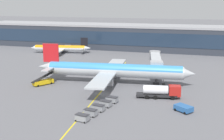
{
  "coord_description": "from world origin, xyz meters",
  "views": [
    {
      "loc": [
        23.97,
        -70.44,
        23.42
      ],
      "look_at": [
        0.08,
        8.38,
        4.5
      ],
      "focal_mm": 48.07,
      "sensor_mm": 36.0,
      "label": 1
    }
  ],
  "objects_px": {
    "baggage_cart_2": "(98,108)",
    "baggage_cart_4": "(112,99)",
    "main_airliner": "(113,70)",
    "baggage_cart_0": "(82,118)",
    "fuel_tanker": "(161,91)",
    "baggage_cart_1": "(91,112)",
    "baggage_cart_3": "(105,103)",
    "pushback_tug": "(184,108)",
    "belt_loader": "(43,82)",
    "commuter_jet_far": "(61,48)"
  },
  "relations": [
    {
      "from": "pushback_tug",
      "to": "baggage_cart_4",
      "type": "bearing_deg",
      "value": 175.5
    },
    {
      "from": "baggage_cart_3",
      "to": "commuter_jet_far",
      "type": "distance_m",
      "value": 75.67
    },
    {
      "from": "main_airliner",
      "to": "baggage_cart_0",
      "type": "height_order",
      "value": "main_airliner"
    },
    {
      "from": "pushback_tug",
      "to": "commuter_jet_far",
      "type": "relative_size",
      "value": 0.16
    },
    {
      "from": "main_airliner",
      "to": "baggage_cart_3",
      "type": "relative_size",
      "value": 15.95
    },
    {
      "from": "pushback_tug",
      "to": "baggage_cart_0",
      "type": "bearing_deg",
      "value": -149.47
    },
    {
      "from": "belt_loader",
      "to": "commuter_jet_far",
      "type": "xyz_separation_m",
      "value": [
        -19.52,
        50.55,
        1.39
      ]
    },
    {
      "from": "fuel_tanker",
      "to": "baggage_cart_0",
      "type": "height_order",
      "value": "fuel_tanker"
    },
    {
      "from": "fuel_tanker",
      "to": "baggage_cart_4",
      "type": "relative_size",
      "value": 3.83
    },
    {
      "from": "baggage_cart_0",
      "to": "baggage_cart_2",
      "type": "distance_m",
      "value": 6.4
    },
    {
      "from": "belt_loader",
      "to": "commuter_jet_far",
      "type": "relative_size",
      "value": 0.23
    },
    {
      "from": "baggage_cart_1",
      "to": "baggage_cart_3",
      "type": "distance_m",
      "value": 6.4
    },
    {
      "from": "baggage_cart_0",
      "to": "baggage_cart_3",
      "type": "height_order",
      "value": "same"
    },
    {
      "from": "belt_loader",
      "to": "baggage_cart_2",
      "type": "bearing_deg",
      "value": -34.66
    },
    {
      "from": "main_airliner",
      "to": "baggage_cart_1",
      "type": "xyz_separation_m",
      "value": [
        2.71,
        -25.65,
        -3.22
      ]
    },
    {
      "from": "baggage_cart_1",
      "to": "belt_loader",
      "type": "bearing_deg",
      "value": 139.42
    },
    {
      "from": "baggage_cart_0",
      "to": "baggage_cart_4",
      "type": "bearing_deg",
      "value": 79.09
    },
    {
      "from": "belt_loader",
      "to": "baggage_cart_1",
      "type": "xyz_separation_m",
      "value": [
        21.56,
        -18.47,
        -0.21
      ]
    },
    {
      "from": "pushback_tug",
      "to": "baggage_cart_3",
      "type": "bearing_deg",
      "value": -173.95
    },
    {
      "from": "fuel_tanker",
      "to": "baggage_cart_2",
      "type": "relative_size",
      "value": 3.83
    },
    {
      "from": "pushback_tug",
      "to": "baggage_cart_1",
      "type": "relative_size",
      "value": 1.53
    },
    {
      "from": "belt_loader",
      "to": "fuel_tanker",
      "type": "bearing_deg",
      "value": -3.74
    },
    {
      "from": "baggage_cart_0",
      "to": "fuel_tanker",
      "type": "bearing_deg",
      "value": 55.9
    },
    {
      "from": "baggage_cart_1",
      "to": "commuter_jet_far",
      "type": "distance_m",
      "value": 80.33
    },
    {
      "from": "baggage_cart_2",
      "to": "baggage_cart_4",
      "type": "relative_size",
      "value": 1.0
    },
    {
      "from": "main_airliner",
      "to": "baggage_cart_2",
      "type": "xyz_separation_m",
      "value": [
        3.32,
        -22.51,
        -3.22
      ]
    },
    {
      "from": "baggage_cart_0",
      "to": "commuter_jet_far",
      "type": "bearing_deg",
      "value": 119.29
    },
    {
      "from": "baggage_cart_4",
      "to": "pushback_tug",
      "type": "bearing_deg",
      "value": -4.5
    },
    {
      "from": "main_airliner",
      "to": "baggage_cart_1",
      "type": "height_order",
      "value": "main_airliner"
    },
    {
      "from": "fuel_tanker",
      "to": "main_airliner",
      "type": "bearing_deg",
      "value": 148.27
    },
    {
      "from": "main_airliner",
      "to": "fuel_tanker",
      "type": "relative_size",
      "value": 4.17
    },
    {
      "from": "baggage_cart_2",
      "to": "baggage_cart_0",
      "type": "bearing_deg",
      "value": -100.91
    },
    {
      "from": "baggage_cart_3",
      "to": "commuter_jet_far",
      "type": "height_order",
      "value": "commuter_jet_far"
    },
    {
      "from": "baggage_cart_0",
      "to": "baggage_cart_2",
      "type": "xyz_separation_m",
      "value": [
        1.21,
        6.28,
        0.0
      ]
    },
    {
      "from": "baggage_cart_0",
      "to": "baggage_cart_3",
      "type": "xyz_separation_m",
      "value": [
        1.82,
        9.43,
        0.0
      ]
    },
    {
      "from": "baggage_cart_2",
      "to": "baggage_cart_4",
      "type": "distance_m",
      "value": 6.4
    },
    {
      "from": "fuel_tanker",
      "to": "baggage_cart_1",
      "type": "height_order",
      "value": "fuel_tanker"
    },
    {
      "from": "pushback_tug",
      "to": "baggage_cart_1",
      "type": "xyz_separation_m",
      "value": [
        -18.48,
        -8.11,
        -0.07
      ]
    },
    {
      "from": "baggage_cart_2",
      "to": "baggage_cart_4",
      "type": "height_order",
      "value": "same"
    },
    {
      "from": "pushback_tug",
      "to": "baggage_cart_4",
      "type": "xyz_separation_m",
      "value": [
        -16.67,
        1.31,
        -0.07
      ]
    },
    {
      "from": "baggage_cart_1",
      "to": "fuel_tanker",
      "type": "bearing_deg",
      "value": 52.38
    },
    {
      "from": "baggage_cart_4",
      "to": "baggage_cart_3",
      "type": "bearing_deg",
      "value": -100.91
    },
    {
      "from": "fuel_tanker",
      "to": "belt_loader",
      "type": "relative_size",
      "value": 1.69
    },
    {
      "from": "fuel_tanker",
      "to": "baggage_cart_3",
      "type": "distance_m",
      "value": 15.09
    },
    {
      "from": "baggage_cart_0",
      "to": "baggage_cart_1",
      "type": "xyz_separation_m",
      "value": [
        0.61,
        3.14,
        0.0
      ]
    },
    {
      "from": "pushback_tug",
      "to": "baggage_cart_4",
      "type": "relative_size",
      "value": 1.53
    },
    {
      "from": "belt_loader",
      "to": "baggage_cart_0",
      "type": "relative_size",
      "value": 2.27
    },
    {
      "from": "baggage_cart_0",
      "to": "baggage_cart_2",
      "type": "relative_size",
      "value": 1.0
    },
    {
      "from": "main_airliner",
      "to": "pushback_tug",
      "type": "height_order",
      "value": "main_airliner"
    },
    {
      "from": "baggage_cart_0",
      "to": "baggage_cart_1",
      "type": "distance_m",
      "value": 3.2
    }
  ]
}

